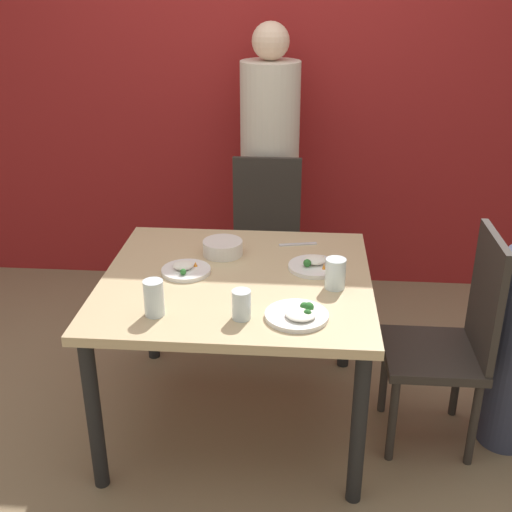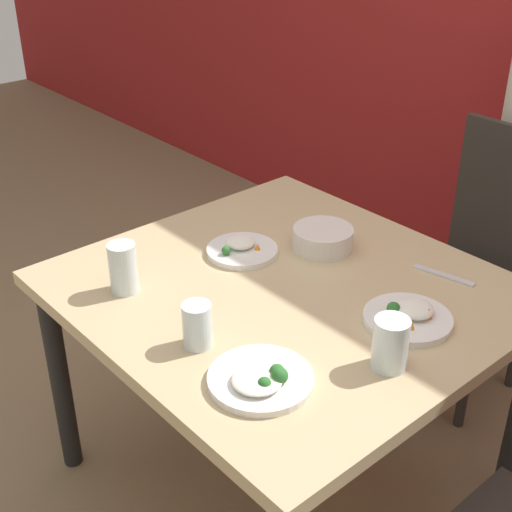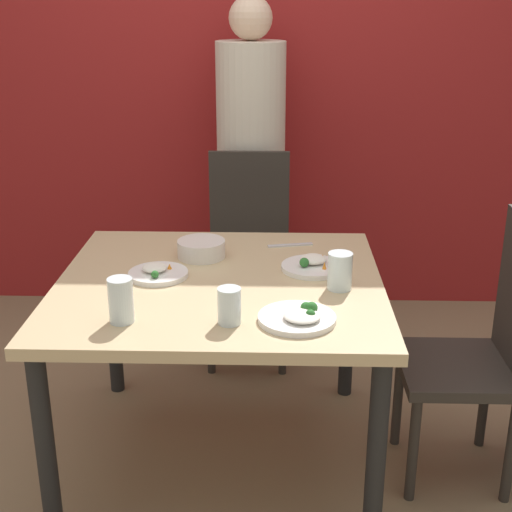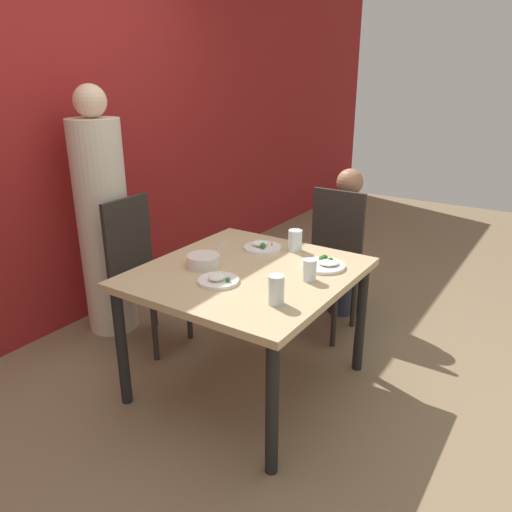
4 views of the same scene
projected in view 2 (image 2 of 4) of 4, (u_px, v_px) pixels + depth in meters
ground_plane at (282, 477)px, 2.30m from camera, size 10.00×10.00×0.00m
dining_table at (286, 311)px, 1.99m from camera, size 1.13×1.06×0.72m
chair_adult_spot at (479, 259)px, 2.51m from camera, size 0.40×0.40×0.97m
bowl_curry at (323, 238)px, 2.12m from camera, size 0.18×0.18×0.07m
plate_rice_adult at (261, 379)px, 1.58m from camera, size 0.24×0.24×0.06m
plate_rice_child at (409, 316)px, 1.79m from camera, size 0.23×0.23×0.05m
plate_noodles at (242, 249)px, 2.10m from camera, size 0.21×0.21×0.05m
glass_water_tall at (197, 325)px, 1.68m from camera, size 0.07×0.07×0.11m
glass_water_short at (390, 344)px, 1.61m from camera, size 0.08×0.08×0.13m
glass_water_center at (123, 268)px, 1.89m from camera, size 0.08×0.08×0.14m
fork_steel at (444, 275)px, 1.99m from camera, size 0.18×0.06×0.01m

